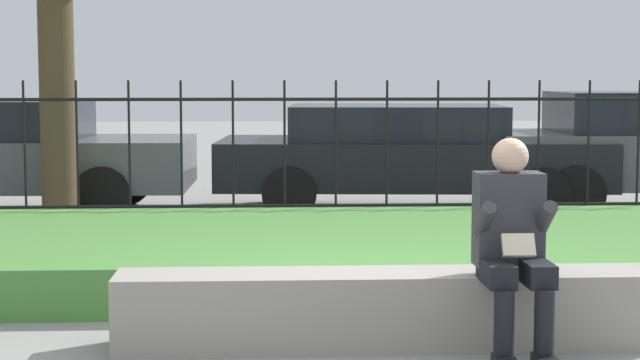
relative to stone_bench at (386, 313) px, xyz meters
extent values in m
plane|color=gray|center=(-0.02, 0.00, -0.20)|extent=(60.00, 60.00, 0.00)
cube|color=gray|center=(0.00, 0.00, 0.02)|extent=(3.18, 0.46, 0.44)
cube|color=slate|center=(0.00, 0.00, -0.16)|extent=(3.05, 0.42, 0.08)
cylinder|color=black|center=(0.58, -0.57, 0.07)|extent=(0.11, 0.11, 0.35)
cube|color=black|center=(0.58, -0.36, 0.31)|extent=(0.15, 0.42, 0.13)
cylinder|color=black|center=(0.80, -0.57, 0.07)|extent=(0.11, 0.11, 0.35)
cube|color=black|center=(0.80, -0.36, 0.31)|extent=(0.15, 0.42, 0.13)
cube|color=#333338|center=(0.69, -0.15, 0.58)|extent=(0.38, 0.24, 0.54)
sphere|color=#DBB293|center=(0.69, -0.17, 0.94)|extent=(0.21, 0.21, 0.21)
cylinder|color=#333338|center=(0.52, -0.31, 0.60)|extent=(0.08, 0.29, 0.24)
cylinder|color=#333338|center=(0.86, -0.31, 0.60)|extent=(0.08, 0.29, 0.24)
cube|color=beige|center=(0.69, -0.41, 0.47)|extent=(0.18, 0.09, 0.13)
cube|color=#4C893D|center=(-0.02, 2.29, -0.03)|extent=(9.56, 3.18, 0.34)
cylinder|color=black|center=(-0.02, 4.29, 0.11)|extent=(7.56, 0.03, 0.03)
cylinder|color=black|center=(-0.02, 4.29, 1.16)|extent=(7.56, 0.03, 0.03)
cylinder|color=black|center=(-3.04, 4.29, 0.57)|extent=(0.02, 0.02, 1.54)
cylinder|color=black|center=(-2.54, 4.29, 0.57)|extent=(0.02, 0.02, 1.54)
cylinder|color=black|center=(-2.04, 4.29, 0.57)|extent=(0.02, 0.02, 1.54)
cylinder|color=black|center=(-1.53, 4.29, 0.57)|extent=(0.02, 0.02, 1.54)
cylinder|color=black|center=(-1.03, 4.29, 0.57)|extent=(0.02, 0.02, 1.54)
cylinder|color=black|center=(-0.52, 4.29, 0.57)|extent=(0.02, 0.02, 1.54)
cylinder|color=black|center=(-0.02, 4.29, 0.57)|extent=(0.02, 0.02, 1.54)
cylinder|color=black|center=(0.48, 4.29, 0.57)|extent=(0.02, 0.02, 1.54)
cylinder|color=black|center=(0.99, 4.29, 0.57)|extent=(0.02, 0.02, 1.54)
cylinder|color=black|center=(1.49, 4.29, 0.57)|extent=(0.02, 0.02, 1.54)
cylinder|color=black|center=(2.00, 4.29, 0.57)|extent=(0.02, 0.02, 1.54)
cylinder|color=black|center=(2.50, 4.29, 0.57)|extent=(0.02, 0.02, 1.54)
cylinder|color=black|center=(3.01, 4.29, 0.57)|extent=(0.02, 0.02, 1.54)
cube|color=black|center=(0.99, 6.21, 0.37)|extent=(4.58, 2.13, 0.54)
cube|color=black|center=(0.81, 6.22, 0.84)|extent=(2.56, 1.77, 0.40)
cylinder|color=black|center=(2.30, 5.22, 0.10)|extent=(0.61, 0.24, 0.59)
cylinder|color=black|center=(2.43, 7.00, 0.10)|extent=(0.61, 0.24, 0.59)
cylinder|color=black|center=(-0.45, 5.41, 0.10)|extent=(0.61, 0.24, 0.59)
cylinder|color=black|center=(-0.33, 7.20, 0.10)|extent=(0.61, 0.24, 0.59)
cylinder|color=black|center=(-2.46, 5.23, 0.12)|extent=(0.63, 0.21, 0.62)
cylinder|color=black|center=(-2.42, 6.97, 0.12)|extent=(0.63, 0.21, 0.62)
cylinder|color=black|center=(2.67, 5.24, 0.11)|extent=(0.62, 0.21, 0.62)
cylinder|color=black|center=(2.71, 6.92, 0.11)|extent=(0.62, 0.21, 0.62)
cylinder|color=#4C3D28|center=(-2.82, 4.82, 1.57)|extent=(0.36, 0.36, 3.54)
camera|label=1|loc=(-0.70, -6.17, 1.41)|focal=60.00mm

